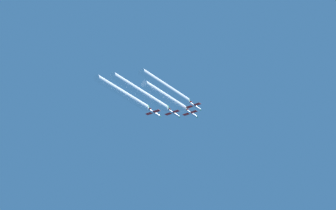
{
  "coord_description": "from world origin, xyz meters",
  "views": [
    {
      "loc": [
        266.77,
        -379.3,
        1.79
      ],
      "look_at": [
        -3.82,
        -11.43,
        240.28
      ],
      "focal_mm": 102.76,
      "sensor_mm": 36.0,
      "label": 1
    }
  ],
  "objects_px": {
    "jet_right_wingman": "(194,106)",
    "jet_left_wingman": "(173,113)",
    "jet_outer_left": "(154,113)",
    "jet_lead": "(191,113)"
  },
  "relations": [
    {
      "from": "jet_right_wingman",
      "to": "jet_left_wingman",
      "type": "bearing_deg",
      "value": 179.75
    },
    {
      "from": "jet_left_wingman",
      "to": "jet_outer_left",
      "type": "bearing_deg",
      "value": -134.86
    },
    {
      "from": "jet_outer_left",
      "to": "jet_lead",
      "type": "bearing_deg",
      "value": 46.42
    },
    {
      "from": "jet_right_wingman",
      "to": "jet_outer_left",
      "type": "relative_size",
      "value": 1.0
    },
    {
      "from": "jet_lead",
      "to": "jet_right_wingman",
      "type": "bearing_deg",
      "value": -45.05
    },
    {
      "from": "jet_lead",
      "to": "jet_right_wingman",
      "type": "xyz_separation_m",
      "value": [
        7.43,
        -7.44,
        -0.84
      ]
    },
    {
      "from": "jet_left_wingman",
      "to": "jet_right_wingman",
      "type": "bearing_deg",
      "value": -0.25
    },
    {
      "from": "jet_left_wingman",
      "to": "jet_outer_left",
      "type": "distance_m",
      "value": 10.67
    },
    {
      "from": "jet_lead",
      "to": "jet_outer_left",
      "type": "xyz_separation_m",
      "value": [
        -14.21,
        -14.93,
        -1.46
      ]
    },
    {
      "from": "jet_lead",
      "to": "jet_right_wingman",
      "type": "relative_size",
      "value": 1.0
    }
  ]
}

